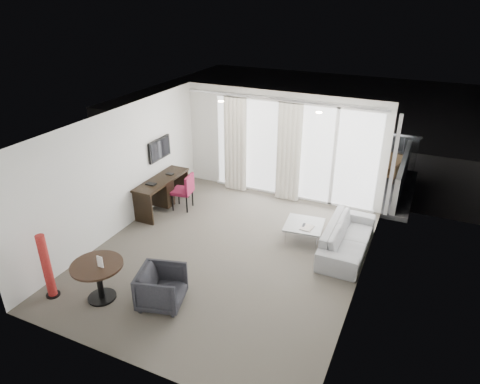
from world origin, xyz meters
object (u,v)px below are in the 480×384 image
at_px(desk_chair, 182,192).
at_px(sofa, 347,238).
at_px(red_lamp, 47,266).
at_px(desk, 163,194).
at_px(tub_armchair, 162,287).
at_px(round_table, 99,281).
at_px(rattan_chair_a, 331,171).
at_px(rattan_chair_b, 389,168).
at_px(coffee_table, 304,231).

distance_m(desk_chair, sofa, 3.91).
bearing_deg(sofa, red_lamp, 129.24).
distance_m(desk, tub_armchair, 3.42).
height_order(round_table, sofa, round_table).
bearing_deg(tub_armchair, desk, 18.42).
xyz_separation_m(desk, tub_armchair, (1.89, -2.85, -0.05)).
xyz_separation_m(tub_armchair, sofa, (2.42, 2.86, -0.04)).
bearing_deg(rattan_chair_a, round_table, -110.61).
xyz_separation_m(red_lamp, sofa, (4.25, 3.47, -0.30)).
relative_size(rattan_chair_a, rattan_chair_b, 1.07).
relative_size(desk, rattan_chair_a, 2.10).
bearing_deg(tub_armchair, rattan_chair_b, -37.05).
relative_size(red_lamp, sofa, 0.59).
relative_size(round_table, rattan_chair_a, 1.10).
xyz_separation_m(desk_chair, tub_armchair, (1.49, -3.06, -0.11)).
xyz_separation_m(red_lamp, rattan_chair_b, (4.55, 7.38, -0.23)).
distance_m(red_lamp, rattan_chair_b, 8.67).
bearing_deg(round_table, sofa, 42.72).
height_order(coffee_table, rattan_chair_b, rattan_chair_b).
height_order(round_table, coffee_table, round_table).
bearing_deg(tub_armchair, coffee_table, -42.46).
relative_size(tub_armchair, sofa, 0.36).
relative_size(red_lamp, tub_armchair, 1.64).
distance_m(desk, round_table, 3.28).
xyz_separation_m(desk_chair, sofa, (3.91, -0.19, -0.14)).
height_order(tub_armchair, rattan_chair_a, rattan_chair_a).
bearing_deg(rattan_chair_b, desk_chair, -123.74).
height_order(rattan_chair_a, rattan_chair_b, rattan_chair_a).
bearing_deg(rattan_chair_b, round_table, -103.03).
height_order(round_table, red_lamp, red_lamp).
distance_m(desk_chair, rattan_chair_a, 3.98).
relative_size(sofa, rattan_chair_b, 2.76).
height_order(red_lamp, coffee_table, red_lamp).
bearing_deg(rattan_chair_a, coffee_table, -86.27).
bearing_deg(coffee_table, sofa, -4.71).
bearing_deg(round_table, red_lamp, -160.05).
relative_size(sofa, rattan_chair_a, 2.58).
height_order(desk_chair, round_table, desk_chair).
bearing_deg(rattan_chair_b, tub_armchair, -97.09).
height_order(tub_armchair, coffee_table, tub_armchair).
relative_size(desk, sofa, 0.81).
distance_m(round_table, sofa, 4.68).
relative_size(desk, coffee_table, 2.13).
relative_size(round_table, coffee_table, 1.12).
relative_size(round_table, sofa, 0.43).
relative_size(coffee_table, rattan_chair_b, 1.05).
bearing_deg(sofa, round_table, 132.72).
distance_m(desk_chair, rattan_chair_b, 5.61).
xyz_separation_m(desk_chair, red_lamp, (-0.34, -3.66, 0.16)).
height_order(tub_armchair, rattan_chair_b, rattan_chair_b).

